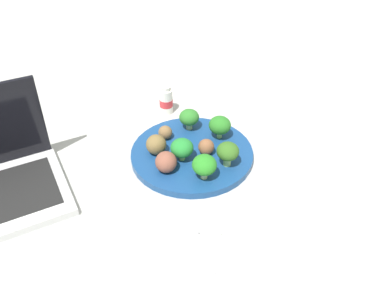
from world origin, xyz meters
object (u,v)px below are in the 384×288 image
broccoli_floret_mid_left (189,118)px  napkin (210,246)px  meatball_front_right (165,132)px  yogurt_bottle (166,101)px  knife (218,239)px  meatball_mid_left (206,147)px  meatball_far_rim (156,144)px  plate (192,154)px  broccoli_floret_front_right (228,152)px  broccoli_floret_near_rim (204,165)px  broccoli_floret_back_left (182,148)px  broccoli_floret_far_rim (220,125)px  fork (199,243)px  meatball_center (166,162)px

broccoli_floret_mid_left → napkin: (-0.35, 0.02, -0.05)m
meatball_front_right → yogurt_bottle: size_ratio=0.43×
knife → meatball_mid_left: bearing=-6.4°
meatball_far_rim → broccoli_floret_mid_left: bearing=-47.6°
meatball_mid_left → meatball_front_right: (0.07, 0.08, -0.00)m
meatball_mid_left → plate: bearing=65.3°
broccoli_floret_front_right → broccoli_floret_near_rim: (-0.03, 0.06, -0.00)m
meatball_far_rim → yogurt_bottle: size_ratio=0.59×
meatball_front_right → broccoli_floret_back_left: bearing=-162.4°
napkin → yogurt_bottle: (0.46, 0.02, 0.03)m
broccoli_floret_back_left → meatball_far_rim: bearing=58.4°
broccoli_floret_back_left → broccoli_floret_near_rim: broccoli_floret_near_rim is taller
broccoli_floret_back_left → broccoli_floret_front_right: 0.10m
broccoli_floret_mid_left → napkin: broccoli_floret_mid_left is taller
meatball_far_rim → broccoli_floret_near_rim: bearing=-138.8°
knife → yogurt_bottle: (0.45, 0.04, 0.03)m
broccoli_floret_far_rim → broccoli_floret_near_rim: size_ratio=1.01×
plate → broccoli_floret_far_rim: bearing=-60.8°
broccoli_floret_near_rim → knife: bearing=177.8°
broccoli_floret_far_rim → meatball_front_right: size_ratio=1.69×
broccoli_floret_far_rim → broccoli_floret_near_rim: 0.15m
meatball_far_rim → napkin: 0.28m
broccoli_floret_front_right → fork: (-0.19, 0.10, -0.04)m
meatball_front_right → knife: (-0.31, -0.06, -0.03)m
broccoli_floret_back_left → broccoli_floret_near_rim: 0.08m
napkin → fork: 0.02m
meatball_center → meatball_far_rim: (0.07, 0.01, -0.00)m
broccoli_floret_front_right → napkin: 0.22m
meatball_mid_left → fork: meatball_mid_left is taller
meatball_center → fork: (-0.20, -0.03, -0.03)m
broccoli_floret_mid_left → broccoli_floret_front_right: bearing=-159.1°
napkin → broccoli_floret_back_left: bearing=3.1°
plate → meatball_far_rim: bearing=84.1°
broccoli_floret_back_left → meatball_center: broccoli_floret_back_left is taller
broccoli_floret_far_rim → meatball_center: broccoli_floret_far_rim is taller
meatball_far_rim → plate: bearing=-95.9°
meatball_center → meatball_far_rim: bearing=12.2°
knife → plate: bearing=0.7°
meatball_front_right → yogurt_bottle: 0.14m
broccoli_floret_back_left → knife: bearing=-172.5°
meatball_front_right → meatball_center: bearing=173.9°
broccoli_floret_front_right → broccoli_floret_far_rim: size_ratio=1.02×
broccoli_floret_far_rim → meatball_center: size_ratio=1.20×
broccoli_floret_back_left → fork: size_ratio=0.43×
meatball_far_rim → meatball_front_right: (0.05, -0.03, -0.01)m
yogurt_bottle → broccoli_floret_back_left: bearing=-178.1°
meatball_mid_left → yogurt_bottle: bearing=16.8°
broccoli_floret_mid_left → meatball_far_rim: (-0.08, 0.09, -0.01)m
meatball_mid_left → broccoli_floret_back_left: bearing=100.8°
broccoli_floret_back_left → broccoli_floret_front_right: bearing=-111.5°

